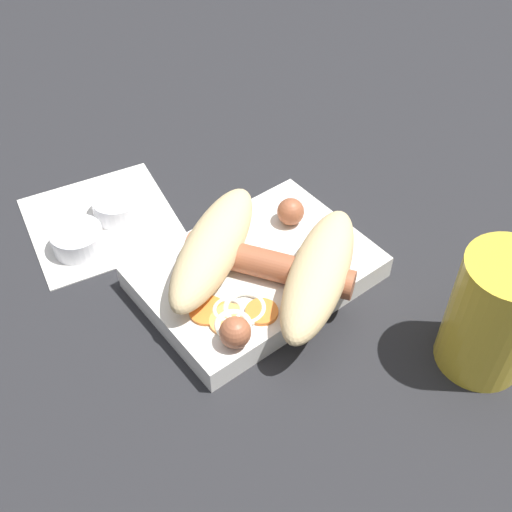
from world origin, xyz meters
name	(u,v)px	position (x,y,z in m)	size (l,w,h in m)	color
ground_plane	(256,281)	(0.00, 0.00, 0.00)	(3.00, 3.00, 0.00)	#232326
food_tray	(256,272)	(0.00, 0.00, 0.01)	(0.22, 0.15, 0.03)	silver
bread_roll	(265,259)	(0.00, 0.02, 0.05)	(0.22, 0.22, 0.04)	#DBBC84
sausage	(265,267)	(0.00, 0.02, 0.04)	(0.16, 0.15, 0.03)	#9E5638
pickled_veggies	(235,314)	(0.05, 0.04, 0.03)	(0.07, 0.07, 0.01)	orange
napkin	(102,220)	(0.08, -0.17, 0.00)	(0.18, 0.18, 0.00)	white
condiment_cup_near	(118,208)	(0.06, -0.17, 0.01)	(0.05, 0.05, 0.02)	white
condiment_cup_far	(78,241)	(0.12, -0.15, 0.01)	(0.05, 0.05, 0.02)	white
drink_glass	(494,315)	(-0.10, 0.19, 0.06)	(0.08, 0.08, 0.12)	gold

